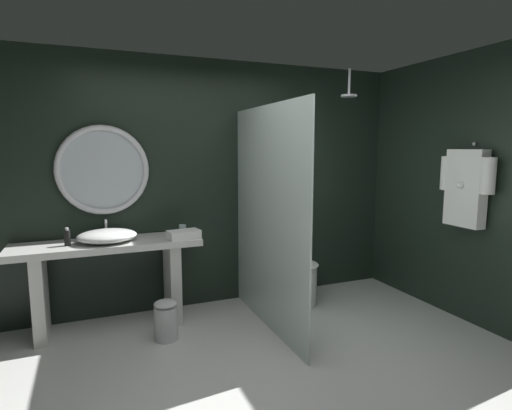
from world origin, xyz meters
TOP-DOWN VIEW (x-y plane):
  - ground_plane at (0.00, 0.00)m, footprint 5.76×5.76m
  - back_wall_panel at (0.00, 1.90)m, footprint 4.80×0.10m
  - side_wall_right at (2.35, 0.76)m, footprint 0.10×2.47m
  - vanity_counter at (-0.94, 1.58)m, footprint 1.67×0.50m
  - vessel_sink at (-0.94, 1.55)m, footprint 0.53×0.43m
  - tumbler_cup at (-0.24, 1.59)m, footprint 0.07×0.07m
  - soap_dispenser at (-1.27, 1.54)m, footprint 0.05×0.05m
  - round_wall_mirror at (-0.94, 1.81)m, footprint 0.86×0.06m
  - shower_glass_panel at (0.45, 1.05)m, footprint 0.02×1.59m
  - rain_shower_head at (1.49, 1.34)m, footprint 0.17×0.17m
  - hanging_bathrobe at (2.21, 0.44)m, footprint 0.20×0.57m
  - toilet at (0.97, 1.50)m, footprint 0.43×0.62m
  - waste_bin at (-0.50, 1.13)m, footprint 0.21×0.21m
  - folded_hand_towel at (-0.26, 1.43)m, footprint 0.32×0.21m

SIDE VIEW (x-z plane):
  - ground_plane at x=0.00m, z-range 0.00..0.00m
  - waste_bin at x=-0.50m, z-range 0.00..0.36m
  - toilet at x=0.97m, z-range -0.01..0.54m
  - vanity_counter at x=-0.94m, z-range 0.15..0.98m
  - folded_hand_towel at x=-0.26m, z-range 0.83..0.91m
  - tumbler_cup at x=-0.24m, z-range 0.83..0.94m
  - vessel_sink at x=-0.94m, z-range 0.80..0.98m
  - soap_dispenser at x=-1.27m, z-range 0.82..0.99m
  - shower_glass_panel at x=0.45m, z-range 0.00..2.07m
  - back_wall_panel at x=0.00m, z-range 0.00..2.60m
  - side_wall_right at x=2.35m, z-range 0.00..2.60m
  - hanging_bathrobe at x=2.21m, z-range 0.95..1.74m
  - round_wall_mirror at x=-0.94m, z-range 1.05..1.91m
  - rain_shower_head at x=1.49m, z-range 2.12..2.40m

